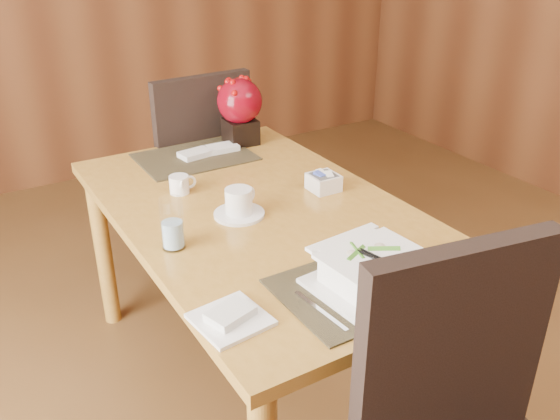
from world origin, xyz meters
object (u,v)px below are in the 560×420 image
water_glass (172,224)px  far_chair (194,164)px  coffee_cup (239,204)px  bread_plate (231,319)px  creamer_jug (179,185)px  sugar_caddy (324,182)px  berry_decor (240,107)px  soup_setting (371,273)px  dining_table (262,234)px

water_glass → far_chair: far_chair is taller
coffee_cup → bread_plate: coffee_cup is taller
water_glass → creamer_jug: bearing=65.1°
sugar_caddy → bread_plate: sugar_caddy is taller
berry_decor → far_chair: size_ratio=0.28×
far_chair → water_glass: bearing=61.4°
soup_setting → far_chair: bearing=80.2°
coffee_cup → creamer_jug: bearing=110.2°
sugar_caddy → berry_decor: size_ratio=0.35×
far_chair → sugar_caddy: bearing=96.6°
dining_table → sugar_caddy: 0.30m
coffee_cup → dining_table: bearing=5.4°
creamer_jug → sugar_caddy: 0.51m
sugar_caddy → far_chair: bearing=98.9°
coffee_cup → sugar_caddy: 0.36m
sugar_caddy → far_chair: far_chair is taller
water_glass → bread_plate: water_glass is taller
water_glass → far_chair: (0.48, 0.98, -0.25)m
creamer_jug → dining_table: bearing=-48.1°
soup_setting → bread_plate: (-0.37, 0.07, -0.05)m
dining_table → sugar_caddy: bearing=3.5°
bread_plate → coffee_cup: bearing=60.3°
dining_table → bread_plate: size_ratio=9.05×
soup_setting → berry_decor: bearing=73.8°
soup_setting → sugar_caddy: bearing=61.2°
coffee_cup → sugar_caddy: (0.35, 0.02, -0.01)m
coffee_cup → sugar_caddy: coffee_cup is taller
dining_table → soup_setting: 0.59m
creamer_jug → bread_plate: bearing=-97.3°
dining_table → water_glass: bearing=-165.0°
water_glass → coffee_cup: bearing=18.1°
dining_table → creamer_jug: 0.35m
water_glass → sugar_caddy: 0.63m
berry_decor → far_chair: (-0.11, 0.28, -0.33)m
soup_setting → water_glass: (-0.36, 0.48, 0.02)m
dining_table → creamer_jug: (-0.19, 0.26, 0.13)m
coffee_cup → water_glass: bearing=-161.9°
sugar_caddy → far_chair: (-0.14, 0.87, -0.20)m
sugar_caddy → far_chair: 0.90m
bread_plate → dining_table: bearing=53.7°
dining_table → bread_plate: (-0.37, -0.50, 0.10)m
berry_decor → bread_plate: size_ratio=1.71×
creamer_jug → sugar_caddy: creamer_jug is taller
creamer_jug → far_chair: (0.32, 0.62, -0.20)m
sugar_caddy → far_chair: size_ratio=0.10×
water_glass → bread_plate: bearing=-92.6°
coffee_cup → far_chair: size_ratio=0.16×
berry_decor → bread_plate: bearing=-118.9°
soup_setting → dining_table: bearing=85.5°
dining_table → berry_decor: (0.24, 0.61, 0.26)m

